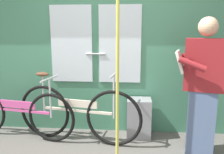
% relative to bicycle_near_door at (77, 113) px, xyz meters
% --- Properties ---
extents(train_door_wall, '(5.01, 0.28, 2.30)m').
position_rel_bicycle_near_door_xyz_m(train_door_wall, '(0.40, 0.42, 0.80)').
color(train_door_wall, '#427F60').
rests_on(train_door_wall, ground_plane).
extents(bicycle_near_door, '(1.76, 0.50, 0.97)m').
position_rel_bicycle_near_door_xyz_m(bicycle_near_door, '(0.00, 0.00, 0.00)').
color(bicycle_near_door, black).
rests_on(bicycle_near_door, ground_plane).
extents(bicycle_leaning_behind, '(1.75, 0.49, 0.90)m').
position_rel_bicycle_near_door_xyz_m(bicycle_leaning_behind, '(-0.89, 0.05, -0.03)').
color(bicycle_leaning_behind, black).
rests_on(bicycle_leaning_behind, ground_plane).
extents(passenger_reading_newspaper, '(0.61, 0.54, 1.67)m').
position_rel_bicycle_near_door_xyz_m(passenger_reading_newspaper, '(1.57, -0.23, 0.48)').
color(passenger_reading_newspaper, slate).
rests_on(passenger_reading_newspaper, ground_plane).
extents(trash_bin_by_wall, '(0.34, 0.28, 0.56)m').
position_rel_bicycle_near_door_xyz_m(trash_bin_by_wall, '(0.84, 0.21, -0.12)').
color(trash_bin_by_wall, gray).
rests_on(trash_bin_by_wall, ground_plane).
extents(handrail_pole, '(0.04, 0.04, 2.26)m').
position_rel_bicycle_near_door_xyz_m(handrail_pole, '(0.58, -0.52, 0.73)').
color(handrail_pole, '#C6C14C').
rests_on(handrail_pole, ground_plane).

